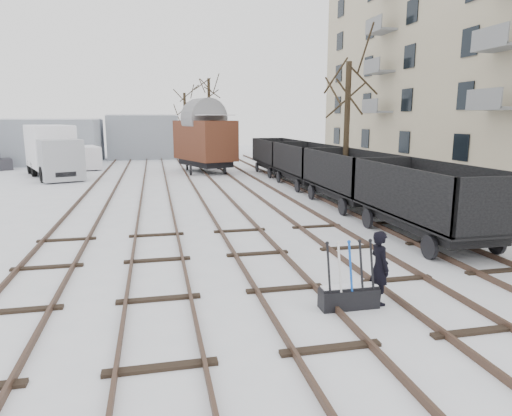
{
  "coord_description": "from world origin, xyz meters",
  "views": [
    {
      "loc": [
        -2.96,
        -10.09,
        4.09
      ],
      "look_at": [
        0.24,
        4.27,
        1.2
      ],
      "focal_mm": 32.0,
      "sensor_mm": 36.0,
      "label": 1
    }
  ],
  "objects_px": {
    "box_van_wagon": "(204,139)",
    "panel_van": "(86,157)",
    "ground_frame": "(349,295)",
    "lorry": "(52,151)",
    "worker": "(379,267)",
    "freight_wagon_a": "(426,212)"
  },
  "relations": [
    {
      "from": "lorry",
      "to": "ground_frame",
      "type": "bearing_deg",
      "value": -87.79
    },
    {
      "from": "freight_wagon_a",
      "to": "lorry",
      "type": "distance_m",
      "value": 26.43
    },
    {
      "from": "worker",
      "to": "lorry",
      "type": "xyz_separation_m",
      "value": [
        -11.8,
        25.73,
        1.03
      ]
    },
    {
      "from": "ground_frame",
      "to": "panel_van",
      "type": "height_order",
      "value": "panel_van"
    },
    {
      "from": "worker",
      "to": "box_van_wagon",
      "type": "distance_m",
      "value": 26.59
    },
    {
      "from": "freight_wagon_a",
      "to": "ground_frame",
      "type": "bearing_deg",
      "value": -135.76
    },
    {
      "from": "worker",
      "to": "box_van_wagon",
      "type": "xyz_separation_m",
      "value": [
        -0.98,
        26.52,
        1.71
      ]
    },
    {
      "from": "ground_frame",
      "to": "panel_van",
      "type": "distance_m",
      "value": 32.52
    },
    {
      "from": "worker",
      "to": "panel_van",
      "type": "relative_size",
      "value": 0.37
    },
    {
      "from": "box_van_wagon",
      "to": "panel_van",
      "type": "bearing_deg",
      "value": 133.99
    },
    {
      "from": "freight_wagon_a",
      "to": "lorry",
      "type": "height_order",
      "value": "lorry"
    },
    {
      "from": "panel_van",
      "to": "lorry",
      "type": "bearing_deg",
      "value": -121.86
    },
    {
      "from": "ground_frame",
      "to": "lorry",
      "type": "relative_size",
      "value": 0.18
    },
    {
      "from": "worker",
      "to": "box_van_wagon",
      "type": "relative_size",
      "value": 0.26
    },
    {
      "from": "box_van_wagon",
      "to": "ground_frame",
      "type": "bearing_deg",
      "value": -109.98
    },
    {
      "from": "worker",
      "to": "box_van_wagon",
      "type": "bearing_deg",
      "value": -0.39
    },
    {
      "from": "freight_wagon_a",
      "to": "worker",
      "type": "bearing_deg",
      "value": -131.64
    },
    {
      "from": "box_van_wagon",
      "to": "lorry",
      "type": "xyz_separation_m",
      "value": [
        -10.82,
        -0.79,
        -0.67
      ]
    },
    {
      "from": "ground_frame",
      "to": "lorry",
      "type": "height_order",
      "value": "lorry"
    },
    {
      "from": "panel_van",
      "to": "freight_wagon_a",
      "type": "bearing_deg",
      "value": -77.1
    },
    {
      "from": "freight_wagon_a",
      "to": "box_van_wagon",
      "type": "height_order",
      "value": "box_van_wagon"
    },
    {
      "from": "box_van_wagon",
      "to": "lorry",
      "type": "bearing_deg",
      "value": 163.71
    }
  ]
}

